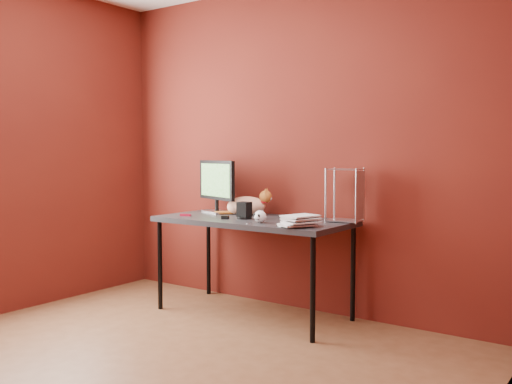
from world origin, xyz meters
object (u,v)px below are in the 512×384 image
Objects in this scene: desk at (253,225)px; book_stack at (295,158)px; monitor at (217,184)px; speaker at (244,211)px; skull_mug at (260,217)px; cat at (247,205)px.

desk is 0.72m from book_stack.
desk is at bearing 160.01° from book_stack.
speaker is (0.43, -0.20, -0.18)m from monitor.
book_stack is (0.48, -0.17, 0.51)m from desk.
book_stack reaches higher than desk.
book_stack reaches higher than skull_mug.
desk is 0.57m from monitor.
monitor is 0.33m from cat.
desk is at bearing 140.74° from skull_mug.
skull_mug is (0.67, -0.33, -0.20)m from monitor.
desk is at bearing 57.76° from speaker.
desk is 11.62× the size of speaker.
speaker reaches higher than desk.
monitor reaches higher than skull_mug.
skull_mug is at bearing -63.60° from cat.
cat is (0.27, 0.06, -0.17)m from monitor.
desk is at bearing 3.26° from monitor.
skull_mug is at bearing -175.41° from book_stack.
cat is (-0.20, 0.20, 0.13)m from desk.
cat is at bearing 31.38° from monitor.
cat reaches higher than speaker.
book_stack is (0.27, 0.02, 0.42)m from skull_mug.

